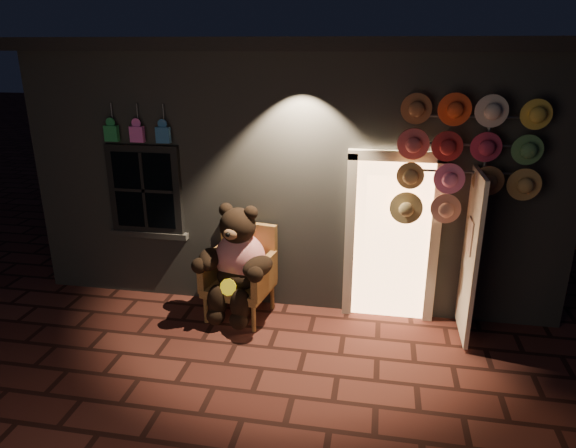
# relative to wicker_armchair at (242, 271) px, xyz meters

# --- Properties ---
(ground) EXTENTS (60.00, 60.00, 0.00)m
(ground) POSITION_rel_wicker_armchair_xyz_m (0.53, -1.19, -0.59)
(ground) COLOR #5A2A22
(ground) RESTS_ON ground
(shop_building) EXTENTS (7.30, 5.95, 3.51)m
(shop_building) POSITION_rel_wicker_armchair_xyz_m (0.53, 2.80, 1.14)
(shop_building) COLOR slate
(shop_building) RESTS_ON ground
(wicker_armchair) EXTENTS (0.92, 0.86, 1.19)m
(wicker_armchair) POSITION_rel_wicker_armchair_xyz_m (0.00, 0.00, 0.00)
(wicker_armchair) COLOR #B28145
(wicker_armchair) RESTS_ON ground
(teddy_bear) EXTENTS (1.06, 0.90, 1.47)m
(teddy_bear) POSITION_rel_wicker_armchair_xyz_m (-0.02, -0.15, 0.19)
(teddy_bear) COLOR red
(teddy_bear) RESTS_ON ground
(hat_rack) EXTENTS (1.61, 0.22, 2.85)m
(hat_rack) POSITION_rel_wicker_armchair_xyz_m (2.60, 0.08, 1.59)
(hat_rack) COLOR #59595E
(hat_rack) RESTS_ON ground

